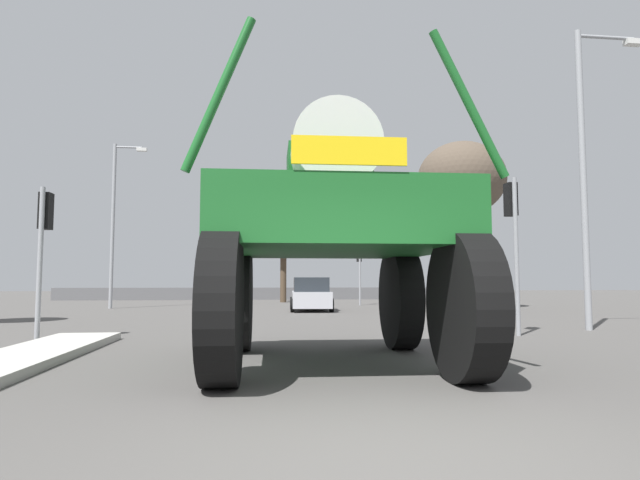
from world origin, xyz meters
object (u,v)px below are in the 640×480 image
Objects in this scene: traffic_signal_far_right at (200,257)px; bare_tree_far_center at (283,243)px; traffic_signal_near_left at (44,229)px; streetlight_far_left at (115,217)px; traffic_signal_far_left at (359,261)px; streetlight_near_right at (588,161)px; sedan_ahead at (311,295)px; traffic_signal_near_right at (512,220)px; oversize_sprayer at (331,239)px; bare_tree_right at (462,179)px.

bare_tree_far_center is at bearing 45.31° from traffic_signal_far_right.
streetlight_far_left is (-2.31, 15.12, 2.08)m from traffic_signal_near_left.
traffic_signal_far_left is at bearing -50.09° from bare_tree_far_center.
traffic_signal_near_left is 0.68× the size of bare_tree_far_center.
sedan_ahead is at bearing 121.47° from streetlight_near_right.
streetlight_far_left reaches higher than bare_tree_far_center.
traffic_signal_far_left is (3.35, 5.48, 1.77)m from sedan_ahead.
traffic_signal_near_right is at bearing -78.26° from bare_tree_far_center.
oversize_sprayer reaches higher than traffic_signal_near_right.
bare_tree_far_center is at bearing 38.98° from streetlight_far_left.
bare_tree_far_center is (6.54, 22.29, 1.39)m from traffic_signal_near_left.
traffic_signal_near_left is at bearing -139.48° from bare_tree_right.
traffic_signal_far_right is (1.69, 17.39, 0.19)m from traffic_signal_near_left.
bare_tree_right reaches higher than streetlight_far_left.
traffic_signal_near_left is at bearing 57.23° from oversize_sprayer.
traffic_signal_near_right is 22.80m from bare_tree_far_center.
streetlight_far_left is at bearing 131.72° from traffic_signal_near_right.
traffic_signal_far_left is at bearing 101.45° from streetlight_near_right.
bare_tree_right reaches higher than traffic_signal_far_left.
bare_tree_right is 1.65× the size of bare_tree_far_center.
oversize_sprayer is at bearing -102.22° from traffic_signal_far_left.
sedan_ahead is 14.08m from traffic_signal_near_left.
streetlight_near_right reaches higher than sedan_ahead.
streetlight_far_left is at bearing 98.70° from traffic_signal_near_left.
traffic_signal_near_right is 1.15× the size of traffic_signal_far_left.
streetlight_far_left is at bearing 172.50° from bare_tree_right.
oversize_sprayer is at bearing -78.70° from traffic_signal_far_right.
streetlight_far_left reaches higher than traffic_signal_near_left.
traffic_signal_near_right is 0.46× the size of streetlight_near_right.
oversize_sprayer is 19.71m from bare_tree_right.
bare_tree_right is at bearing 73.34° from traffic_signal_near_right.
traffic_signal_near_left is 11.18m from traffic_signal_near_right.
streetlight_near_right is (3.32, -16.38, 2.21)m from traffic_signal_far_left.
sedan_ahead is 12.72m from traffic_signal_near_right.
oversize_sprayer is 26.46m from bare_tree_far_center.
streetlight_far_left is 1.00× the size of bare_tree_right.
streetlight_near_right is at bearing -95.14° from bare_tree_right.
oversize_sprayer is 1.44× the size of traffic_signal_near_right.
sedan_ahead is at bearing -121.43° from traffic_signal_far_left.
traffic_signal_far_left is at bearing 58.54° from traffic_signal_near_left.
streetlight_far_left reaches higher than traffic_signal_far_left.
traffic_signal_far_left is 0.40× the size of streetlight_near_right.
streetlight_near_right is 12.01m from bare_tree_right.
traffic_signal_near_right is at bearing -50.11° from oversize_sprayer.
sedan_ahead is 8.08m from traffic_signal_far_right.
traffic_signal_near_left is 15.44m from streetlight_far_left.
bare_tree_right reaches higher than traffic_signal_near_left.
streetlight_far_left is at bearing -150.53° from traffic_signal_far_right.
streetlight_far_left is 1.64× the size of bare_tree_far_center.
traffic_signal_far_left is (-0.54, 17.40, -0.37)m from traffic_signal_near_right.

